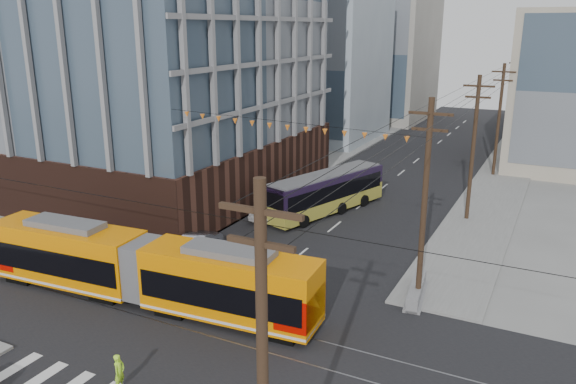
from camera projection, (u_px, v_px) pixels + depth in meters
name	position (u px, v px, depth m)	size (l,w,h in m)	color
ground	(162.00, 366.00, 24.59)	(160.00, 160.00, 0.00)	slate
office_building	(121.00, 27.00, 49.75)	(30.00, 25.00, 28.60)	#381E16
bg_bldg_nw_near	(308.00, 69.00, 73.93)	(18.00, 16.00, 18.00)	#8C99A5
bg_bldg_nw_far	(378.00, 55.00, 89.49)	(16.00, 18.00, 20.00)	gray
utility_pole_far	(515.00, 103.00, 67.35)	(0.30, 0.30, 11.00)	black
streetcar	(144.00, 269.00, 29.87)	(19.50, 2.74, 3.76)	orange
city_bus	(326.00, 192.00, 44.56)	(2.53, 11.66, 3.30)	black
parked_car_silver	(198.00, 243.00, 36.62)	(1.52, 4.37, 1.44)	gray
parked_car_white	(275.00, 209.00, 43.46)	(2.07, 5.08, 1.48)	silver
parked_car_grey	(297.00, 194.00, 47.65)	(2.05, 4.44, 1.24)	slate
pedestrian	(119.00, 372.00, 22.82)	(0.58, 0.38, 1.58)	#B6FF2D
jersey_barrier	(416.00, 291.00, 30.73)	(0.91, 4.04, 0.81)	gray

